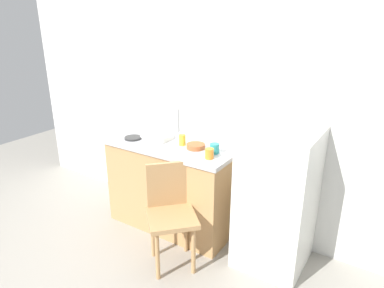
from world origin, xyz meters
name	(u,v)px	position (x,y,z in m)	size (l,w,h in m)	color
ground_plane	(144,261)	(0.00, 0.00, 0.00)	(8.00, 8.00, 0.00)	#9E998E
back_wall	(204,97)	(0.00, 1.00, 1.30)	(4.80, 0.10, 2.61)	silver
cabinet_base	(174,186)	(-0.13, 0.65, 0.43)	(1.26, 0.60, 0.86)	tan
countertop	(173,144)	(-0.13, 0.65, 0.88)	(1.30, 0.64, 0.04)	#B7B7BC
faucet	(175,120)	(-0.29, 0.90, 1.04)	(0.02, 0.02, 0.29)	#B7B7BC
refrigerator	(277,199)	(0.94, 0.65, 0.61)	(0.56, 0.60, 1.22)	silver
chair	(170,211)	(0.19, 0.16, 0.50)	(0.57, 0.57, 0.89)	tan
dish_tray	(157,136)	(-0.33, 0.66, 0.93)	(0.28, 0.20, 0.05)	white
terracotta_bowl	(196,146)	(0.14, 0.64, 0.92)	(0.17, 0.17, 0.04)	#B25B33
hotplate	(133,138)	(-0.53, 0.52, 0.91)	(0.17, 0.17, 0.02)	#2D2D2D
cup_yellow	(182,140)	(-0.02, 0.64, 0.95)	(0.06, 0.06, 0.10)	yellow
cup_teal	(215,148)	(0.34, 0.63, 0.95)	(0.08, 0.08, 0.09)	teal
cup_orange	(209,154)	(0.36, 0.49, 0.95)	(0.08, 0.08, 0.09)	orange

